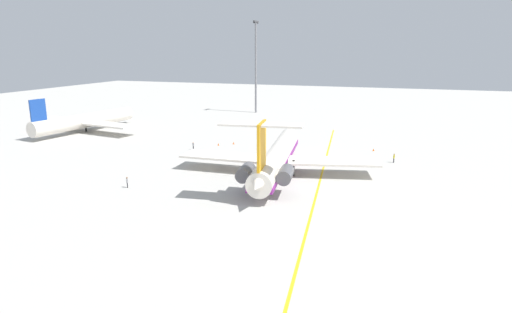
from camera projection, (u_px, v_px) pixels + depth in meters
name	position (u px, v px, depth m)	size (l,w,h in m)	color
ground	(356.00, 175.00, 77.13)	(367.06, 367.06, 0.00)	#B7B5AD
main_jetliner	(276.00, 157.00, 76.41)	(40.43, 35.82, 11.78)	silver
airliner_mid_left	(88.00, 120.00, 117.69)	(33.48, 33.25, 10.01)	silver
ground_crew_near_nose	(394.00, 157.00, 85.32)	(0.40, 0.29, 1.80)	black
ground_crew_near_tail	(127.00, 181.00, 69.86)	(0.43, 0.29, 1.80)	black
ground_crew_portside	(193.00, 145.00, 96.04)	(0.29, 0.44, 1.80)	black
safety_cone_nose	(373.00, 150.00, 95.18)	(0.40, 0.40, 0.55)	#EA590F
safety_cone_wingtip	(234.00, 143.00, 101.88)	(0.40, 0.40, 0.55)	#EA590F
safety_cone_tail	(218.00, 144.00, 100.67)	(0.40, 0.40, 0.55)	#EA590F
taxiway_centreline	(321.00, 177.00, 75.77)	(92.58, 0.36, 0.01)	gold
light_mast	(256.00, 64.00, 148.76)	(4.00, 0.70, 30.70)	slate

